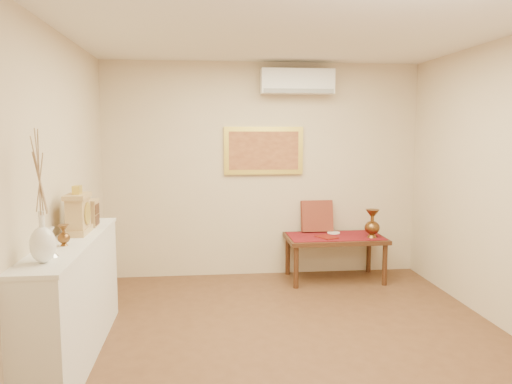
{
  "coord_description": "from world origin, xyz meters",
  "views": [
    {
      "loc": [
        -0.77,
        -4.04,
        1.84
      ],
      "look_at": [
        -0.21,
        1.15,
        1.21
      ],
      "focal_mm": 35.0,
      "sensor_mm": 36.0,
      "label": 1
    }
  ],
  "objects": [
    {
      "name": "wall_left",
      "position": [
        -2.0,
        0.0,
        1.35
      ],
      "size": [
        0.02,
        4.5,
        2.7
      ],
      "primitive_type": "cube",
      "color": "beige",
      "rests_on": "ground"
    },
    {
      "name": "ceiling",
      "position": [
        0.0,
        0.0,
        2.7
      ],
      "size": [
        4.5,
        4.5,
        0.0
      ],
      "primitive_type": "plane",
      "rotation": [
        3.14,
        0.0,
        0.0
      ],
      "color": "silver",
      "rests_on": "ground"
    },
    {
      "name": "plate",
      "position": [
        0.87,
        2.03,
        0.56
      ],
      "size": [
        0.16,
        0.16,
        0.01
      ],
      "primitive_type": "cylinder",
      "color": "white",
      "rests_on": "table_cloth"
    },
    {
      "name": "table_cloth",
      "position": [
        0.85,
        1.88,
        0.55
      ],
      "size": [
        1.14,
        0.59,
        0.01
      ],
      "primitive_type": "cube",
      "color": "maroon",
      "rests_on": "low_table"
    },
    {
      "name": "wall_front",
      "position": [
        0.0,
        -2.25,
        1.35
      ],
      "size": [
        4.0,
        0.02,
        2.7
      ],
      "primitive_type": "cube",
      "color": "beige",
      "rests_on": "ground"
    },
    {
      "name": "white_vase",
      "position": [
        -1.82,
        -0.7,
        1.42
      ],
      "size": [
        0.17,
        0.17,
        0.88
      ],
      "primitive_type": null,
      "color": "white",
      "rests_on": "display_ledge"
    },
    {
      "name": "cushion",
      "position": [
        0.69,
        2.16,
        0.76
      ],
      "size": [
        0.4,
        0.18,
        0.41
      ],
      "primitive_type": "cube",
      "rotation": [
        -0.21,
        0.0,
        0.0
      ],
      "color": "#5D121A",
      "rests_on": "table_cloth"
    },
    {
      "name": "display_ledge",
      "position": [
        -1.82,
        0.0,
        0.49
      ],
      "size": [
        0.37,
        2.02,
        0.98
      ],
      "color": "white",
      "rests_on": "floor"
    },
    {
      "name": "brass_urn_small",
      "position": [
        -1.82,
        -0.21,
        1.08
      ],
      "size": [
        0.09,
        0.09,
        0.21
      ],
      "primitive_type": null,
      "color": "brown",
      "rests_on": "display_ledge"
    },
    {
      "name": "wall_back",
      "position": [
        0.0,
        2.25,
        1.35
      ],
      "size": [
        4.0,
        0.02,
        2.7
      ],
      "primitive_type": "cube",
      "color": "beige",
      "rests_on": "ground"
    },
    {
      "name": "ac_unit",
      "position": [
        0.4,
        2.12,
        2.45
      ],
      "size": [
        0.9,
        0.25,
        0.3
      ],
      "color": "white",
      "rests_on": "wall_back"
    },
    {
      "name": "mantel_clock",
      "position": [
        -1.82,
        0.24,
        1.15
      ],
      "size": [
        0.17,
        0.36,
        0.41
      ],
      "color": "tan",
      "rests_on": "display_ledge"
    },
    {
      "name": "painting",
      "position": [
        0.0,
        2.22,
        1.6
      ],
      "size": [
        1.0,
        0.06,
        0.6
      ],
      "color": "#DDC447",
      "rests_on": "wall_back"
    },
    {
      "name": "candlestick",
      "position": [
        -1.82,
        -0.55,
        1.08
      ],
      "size": [
        0.1,
        0.1,
        0.21
      ],
      "primitive_type": null,
      "color": "silver",
      "rests_on": "display_ledge"
    },
    {
      "name": "wooden_chest",
      "position": [
        -1.81,
        0.57,
        1.1
      ],
      "size": [
        0.16,
        0.21,
        0.24
      ],
      "color": "tan",
      "rests_on": "display_ledge"
    },
    {
      "name": "brass_urn_tall",
      "position": [
        1.27,
        1.74,
        0.77
      ],
      "size": [
        0.19,
        0.19,
        0.42
      ],
      "primitive_type": null,
      "color": "brown",
      "rests_on": "table_cloth"
    },
    {
      "name": "menu",
      "position": [
        0.72,
        1.79,
        0.56
      ],
      "size": [
        0.27,
        0.3,
        0.01
      ],
      "primitive_type": "cube",
      "rotation": [
        0.0,
        0.0,
        0.47
      ],
      "color": "maroon",
      "rests_on": "table_cloth"
    },
    {
      "name": "floor",
      "position": [
        0.0,
        0.0,
        0.0
      ],
      "size": [
        4.5,
        4.5,
        0.0
      ],
      "primitive_type": "plane",
      "color": "brown",
      "rests_on": "ground"
    },
    {
      "name": "low_table",
      "position": [
        0.85,
        1.88,
        0.48
      ],
      "size": [
        1.2,
        0.7,
        0.55
      ],
      "color": "#432414",
      "rests_on": "floor"
    }
  ]
}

